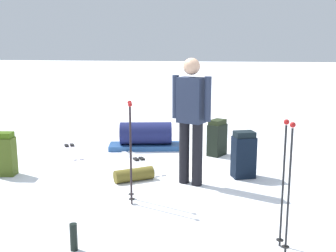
{
  "coord_description": "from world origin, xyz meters",
  "views": [
    {
      "loc": [
        -5.83,
        -0.97,
        1.87
      ],
      "look_at": [
        0.0,
        0.0,
        0.7
      ],
      "focal_mm": 44.26,
      "sensor_mm": 36.0,
      "label": 1
    }
  ],
  "objects_px": {
    "ski_pair_near": "(139,160)",
    "ski_poles_planted_near": "(286,179)",
    "gear_sled": "(146,137)",
    "sleeping_mat_rolled": "(134,175)",
    "ski_poles_planted_far": "(131,147)",
    "backpack_small_spare": "(217,138)",
    "skier_standing": "(191,115)",
    "ski_pair_far": "(69,146)",
    "backpack_large_dark": "(4,154)",
    "thermos_bottle": "(74,237)",
    "backpack_bright": "(244,155)"
  },
  "relations": [
    {
      "from": "ski_pair_near",
      "to": "ski_poles_planted_near",
      "type": "height_order",
      "value": "ski_poles_planted_near"
    },
    {
      "from": "backpack_bright",
      "to": "ski_poles_planted_near",
      "type": "relative_size",
      "value": 0.55
    },
    {
      "from": "ski_poles_planted_near",
      "to": "backpack_large_dark",
      "type": "bearing_deg",
      "value": 66.54
    },
    {
      "from": "ski_pair_near",
      "to": "sleeping_mat_rolled",
      "type": "height_order",
      "value": "sleeping_mat_rolled"
    },
    {
      "from": "backpack_bright",
      "to": "thermos_bottle",
      "type": "xyz_separation_m",
      "value": [
        -2.43,
        1.56,
        -0.2
      ]
    },
    {
      "from": "ski_poles_planted_near",
      "to": "ski_poles_planted_far",
      "type": "height_order",
      "value": "ski_poles_planted_far"
    },
    {
      "from": "gear_sled",
      "to": "ski_pair_near",
      "type": "bearing_deg",
      "value": -175.76
    },
    {
      "from": "sleeping_mat_rolled",
      "to": "thermos_bottle",
      "type": "distance_m",
      "value": 2.02
    },
    {
      "from": "skier_standing",
      "to": "gear_sled",
      "type": "relative_size",
      "value": 1.23
    },
    {
      "from": "sleeping_mat_rolled",
      "to": "backpack_large_dark",
      "type": "bearing_deg",
      "value": 91.67
    },
    {
      "from": "backpack_large_dark",
      "to": "sleeping_mat_rolled",
      "type": "distance_m",
      "value": 1.92
    },
    {
      "from": "ski_poles_planted_far",
      "to": "gear_sled",
      "type": "distance_m",
      "value": 2.6
    },
    {
      "from": "backpack_bright",
      "to": "backpack_large_dark",
      "type": "bearing_deg",
      "value": 97.9
    },
    {
      "from": "skier_standing",
      "to": "ski_pair_far",
      "type": "xyz_separation_m",
      "value": [
        1.67,
        2.44,
        -0.94
      ]
    },
    {
      "from": "backpack_bright",
      "to": "ski_poles_planted_near",
      "type": "bearing_deg",
      "value": -170.79
    },
    {
      "from": "ski_pair_far",
      "to": "ski_poles_planted_far",
      "type": "height_order",
      "value": "ski_poles_planted_far"
    },
    {
      "from": "ski_pair_near",
      "to": "sleeping_mat_rolled",
      "type": "distance_m",
      "value": 1.0
    },
    {
      "from": "backpack_large_dark",
      "to": "thermos_bottle",
      "type": "distance_m",
      "value": 2.7
    },
    {
      "from": "ski_poles_planted_far",
      "to": "sleeping_mat_rolled",
      "type": "relative_size",
      "value": 2.22
    },
    {
      "from": "backpack_bright",
      "to": "gear_sled",
      "type": "distance_m",
      "value": 2.2
    },
    {
      "from": "ski_poles_planted_near",
      "to": "thermos_bottle",
      "type": "xyz_separation_m",
      "value": [
        -0.33,
        1.9,
        -0.55
      ]
    },
    {
      "from": "ski_pair_near",
      "to": "ski_poles_planted_near",
      "type": "distance_m",
      "value": 3.4
    },
    {
      "from": "ski_pair_far",
      "to": "backpack_large_dark",
      "type": "relative_size",
      "value": 2.74
    },
    {
      "from": "skier_standing",
      "to": "backpack_small_spare",
      "type": "xyz_separation_m",
      "value": [
        1.54,
        -0.28,
        -0.65
      ]
    },
    {
      "from": "ski_pair_near",
      "to": "backpack_large_dark",
      "type": "xyz_separation_m",
      "value": [
        -1.04,
        1.74,
        0.3
      ]
    },
    {
      "from": "gear_sled",
      "to": "skier_standing",
      "type": "bearing_deg",
      "value": -150.27
    },
    {
      "from": "ski_poles_planted_far",
      "to": "backpack_small_spare",
      "type": "bearing_deg",
      "value": -21.6
    },
    {
      "from": "gear_sled",
      "to": "sleeping_mat_rolled",
      "type": "distance_m",
      "value": 1.81
    },
    {
      "from": "ski_pair_near",
      "to": "backpack_large_dark",
      "type": "relative_size",
      "value": 2.51
    },
    {
      "from": "ski_pair_near",
      "to": "thermos_bottle",
      "type": "height_order",
      "value": "thermos_bottle"
    },
    {
      "from": "skier_standing",
      "to": "ski_poles_planted_near",
      "type": "distance_m",
      "value": 2.01
    },
    {
      "from": "backpack_small_spare",
      "to": "ski_poles_planted_near",
      "type": "distance_m",
      "value": 3.35
    },
    {
      "from": "gear_sled",
      "to": "backpack_large_dark",
      "type": "bearing_deg",
      "value": 137.6
    },
    {
      "from": "gear_sled",
      "to": "sleeping_mat_rolled",
      "type": "relative_size",
      "value": 2.52
    },
    {
      "from": "ski_pair_far",
      "to": "backpack_large_dark",
      "type": "height_order",
      "value": "backpack_large_dark"
    },
    {
      "from": "ski_poles_planted_far",
      "to": "gear_sled",
      "type": "xyz_separation_m",
      "value": [
        2.54,
        0.38,
        -0.46
      ]
    },
    {
      "from": "thermos_bottle",
      "to": "backpack_small_spare",
      "type": "bearing_deg",
      "value": -17.6
    },
    {
      "from": "backpack_small_spare",
      "to": "thermos_bottle",
      "type": "relative_size",
      "value": 2.38
    },
    {
      "from": "ski_pair_near",
      "to": "backpack_small_spare",
      "type": "distance_m",
      "value": 1.39
    },
    {
      "from": "ski_pair_far",
      "to": "sleeping_mat_rolled",
      "type": "distance_m",
      "value": 2.36
    },
    {
      "from": "backpack_bright",
      "to": "ski_poles_planted_near",
      "type": "distance_m",
      "value": 2.16
    },
    {
      "from": "skier_standing",
      "to": "ski_poles_planted_far",
      "type": "relative_size",
      "value": 1.39
    },
    {
      "from": "ski_poles_planted_far",
      "to": "thermos_bottle",
      "type": "distance_m",
      "value": 1.4
    },
    {
      "from": "ski_pair_far",
      "to": "gear_sled",
      "type": "distance_m",
      "value": 1.45
    },
    {
      "from": "backpack_small_spare",
      "to": "ski_poles_planted_far",
      "type": "relative_size",
      "value": 0.51
    },
    {
      "from": "ski_pair_far",
      "to": "gear_sled",
      "type": "xyz_separation_m",
      "value": [
        0.11,
        -1.43,
        0.21
      ]
    },
    {
      "from": "skier_standing",
      "to": "backpack_large_dark",
      "type": "height_order",
      "value": "skier_standing"
    },
    {
      "from": "skier_standing",
      "to": "sleeping_mat_rolled",
      "type": "xyz_separation_m",
      "value": [
        -0.01,
        0.79,
        -0.86
      ]
    },
    {
      "from": "ski_pair_far",
      "to": "ski_pair_near",
      "type": "bearing_deg",
      "value": -114.98
    },
    {
      "from": "skier_standing",
      "to": "backpack_large_dark",
      "type": "xyz_separation_m",
      "value": [
        -0.07,
        2.7,
        -0.64
      ]
    }
  ]
}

